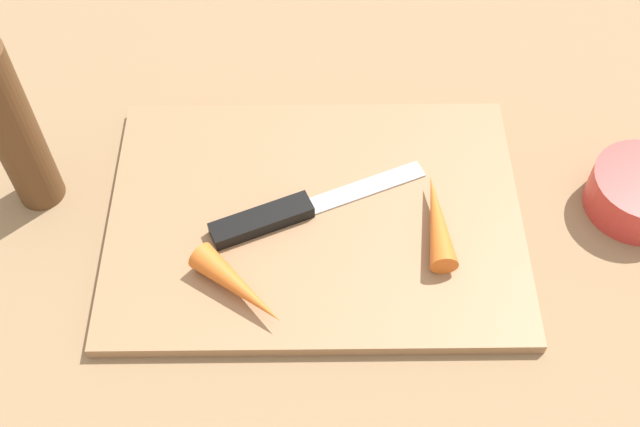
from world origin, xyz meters
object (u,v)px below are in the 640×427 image
cutting_board (320,217)px  carrot_long (442,220)px  carrot_short (244,287)px  pepper_grinder (18,130)px  knife (281,216)px

cutting_board → carrot_long: size_ratio=3.86×
carrot_short → cutting_board: bearing=95.0°
carrot_short → pepper_grinder: (-0.19, 0.11, 0.06)m
carrot_long → pepper_grinder: pepper_grinder is taller
knife → carrot_short: 0.08m
knife → cutting_board: bearing=-12.5°
carrot_short → pepper_grinder: pepper_grinder is taller
cutting_board → pepper_grinder: pepper_grinder is taller
pepper_grinder → carrot_short: bearing=-31.7°
pepper_grinder → cutting_board: bearing=-7.8°
carrot_long → knife: bearing=84.2°
cutting_board → carrot_short: 0.10m
cutting_board → carrot_long: 0.11m
pepper_grinder → carrot_long: bearing=-8.1°
cutting_board → carrot_short: (-0.06, -0.08, 0.02)m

